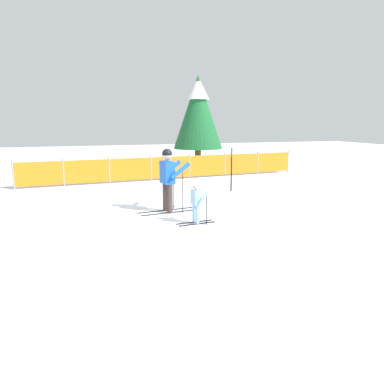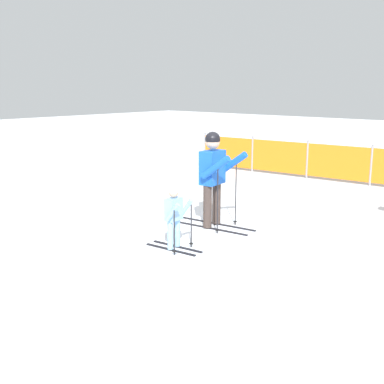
% 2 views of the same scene
% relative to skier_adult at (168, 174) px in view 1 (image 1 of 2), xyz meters
% --- Properties ---
extents(ground_plane, '(60.00, 60.00, 0.00)m').
position_rel_skier_adult_xyz_m(ground_plane, '(-0.07, -0.11, -1.04)').
color(ground_plane, white).
extents(skier_adult, '(1.67, 0.79, 1.73)m').
position_rel_skier_adult_xyz_m(skier_adult, '(0.00, 0.00, 0.00)').
color(skier_adult, black).
rests_on(skier_adult, ground_plane).
extents(skier_child, '(0.97, 0.51, 1.02)m').
position_rel_skier_adult_xyz_m(skier_child, '(0.33, -1.37, -0.45)').
color(skier_child, black).
rests_on(skier_child, ground_plane).
extents(safety_fence, '(12.16, 1.03, 1.06)m').
position_rel_skier_adult_xyz_m(safety_fence, '(1.59, 5.58, -0.50)').
color(safety_fence, gray).
rests_on(safety_fence, ground_plane).
extents(conifer_far, '(2.60, 2.60, 4.82)m').
position_rel_skier_adult_xyz_m(conifer_far, '(4.11, 9.25, 1.95)').
color(conifer_far, '#4C3823').
rests_on(conifer_far, ground_plane).
extents(trail_marker, '(0.12, 0.27, 1.53)m').
position_rel_skier_adult_xyz_m(trail_marker, '(2.92, 2.32, -0.09)').
color(trail_marker, black).
rests_on(trail_marker, ground_plane).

